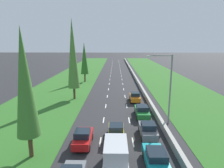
{
  "coord_description": "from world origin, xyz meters",
  "views": [
    {
      "loc": [
        -0.15,
        -3.93,
        10.37
      ],
      "look_at": [
        -0.94,
        40.14,
        0.99
      ],
      "focal_mm": 31.07,
      "sensor_mm": 36.0,
      "label": 1
    }
  ],
  "objects": [
    {
      "name": "poplar_tree_second",
      "position": [
        -7.87,
        31.16,
        8.44
      ],
      "size": [
        2.17,
        2.17,
        14.76
      ],
      "color": "#4C3823",
      "rests_on": "ground"
    },
    {
      "name": "ground_plane",
      "position": [
        0.0,
        60.0,
        0.0
      ],
      "size": [
        300.0,
        300.0,
        0.0
      ],
      "primitive_type": "plane",
      "color": "#28282B",
      "rests_on": "ground"
    },
    {
      "name": "lane_markings",
      "position": [
        0.0,
        60.0,
        0.01
      ],
      "size": [
        3.64,
        116.0,
        0.01
      ],
      "color": "white",
      "rests_on": "ground"
    },
    {
      "name": "street_light_mast",
      "position": [
        6.46,
        20.05,
        5.23
      ],
      "size": [
        3.2,
        0.28,
        9.0
      ],
      "color": "gray",
      "rests_on": "ground"
    },
    {
      "name": "median_barrier",
      "position": [
        5.7,
        60.0,
        0.42
      ],
      "size": [
        0.44,
        120.0,
        0.85
      ],
      "primitive_type": "cube",
      "color": "#9E9B93",
      "rests_on": "ground"
    },
    {
      "name": "grey_hatchback_right_lane",
      "position": [
        3.5,
        16.28,
        0.84
      ],
      "size": [
        1.74,
        3.9,
        1.72
      ],
      "color": "slate",
      "rests_on": "ground"
    },
    {
      "name": "yellow_hatchback_centre_lane",
      "position": [
        -0.06,
        15.81,
        0.84
      ],
      "size": [
        1.74,
        3.9,
        1.72
      ],
      "color": "yellow",
      "rests_on": "ground"
    },
    {
      "name": "orange_hatchback_right_lane",
      "position": [
        3.36,
        29.77,
        0.84
      ],
      "size": [
        1.74,
        3.9,
        1.72
      ],
      "color": "orange",
      "rests_on": "ground"
    },
    {
      "name": "grass_verge_right",
      "position": [
        14.35,
        60.0,
        0.02
      ],
      "size": [
        14.0,
        140.0,
        0.04
      ],
      "primitive_type": "cube",
      "color": "#2D6623",
      "rests_on": "ground"
    },
    {
      "name": "poplar_tree_nearest",
      "position": [
        -7.92,
        12.15,
        6.96
      ],
      "size": [
        2.1,
        2.1,
        11.82
      ],
      "color": "#4C3823",
      "rests_on": "ground"
    },
    {
      "name": "poplar_tree_third",
      "position": [
        -8.43,
        47.61,
        6.32
      ],
      "size": [
        2.06,
        2.06,
        10.55
      ],
      "color": "#4C3823",
      "rests_on": "ground"
    },
    {
      "name": "silver_van_centre_lane",
      "position": [
        -0.11,
        10.0,
        1.4
      ],
      "size": [
        1.96,
        4.9,
        2.82
      ],
      "color": "silver",
      "rests_on": "ground"
    },
    {
      "name": "green_sedan_right_lane",
      "position": [
        3.67,
        22.42,
        0.81
      ],
      "size": [
        1.82,
        4.5,
        1.64
      ],
      "color": "#237A33",
      "rests_on": "ground"
    },
    {
      "name": "teal_sedan_right_lane",
      "position": [
        3.29,
        10.71,
        0.81
      ],
      "size": [
        1.82,
        4.5,
        1.64
      ],
      "color": "teal",
      "rests_on": "ground"
    },
    {
      "name": "red_hatchback_left_lane",
      "position": [
        -3.47,
        14.33,
        0.84
      ],
      "size": [
        1.74,
        3.9,
        1.72
      ],
      "color": "red",
      "rests_on": "ground"
    },
    {
      "name": "grass_verge_left",
      "position": [
        -12.65,
        60.0,
        0.02
      ],
      "size": [
        14.0,
        140.0,
        0.04
      ],
      "primitive_type": "cube",
      "color": "#2D6623",
      "rests_on": "ground"
    }
  ]
}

